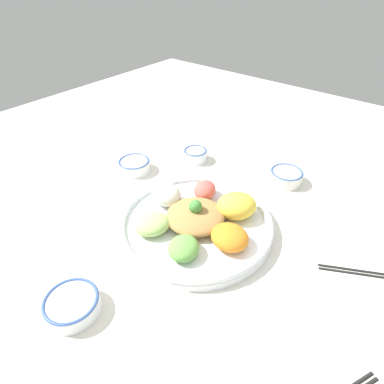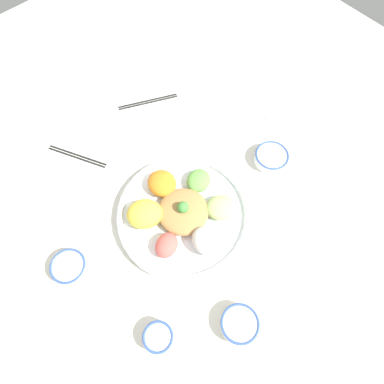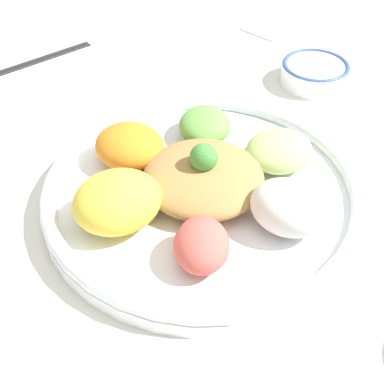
% 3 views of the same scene
% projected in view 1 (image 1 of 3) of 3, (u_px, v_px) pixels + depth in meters
% --- Properties ---
extents(ground_plane, '(2.40, 2.40, 0.00)m').
position_uv_depth(ground_plane, '(206.00, 230.00, 0.85)').
color(ground_plane, silver).
extents(salad_platter, '(0.40, 0.40, 0.09)m').
position_uv_depth(salad_platter, '(196.00, 220.00, 0.84)').
color(salad_platter, white).
rests_on(salad_platter, ground_plane).
extents(sauce_bowl_red, '(0.10, 0.10, 0.04)m').
position_uv_depth(sauce_bowl_red, '(134.00, 165.00, 1.06)').
color(sauce_bowl_red, white).
rests_on(sauce_bowl_red, ground_plane).
extents(rice_bowl_blue, '(0.08, 0.08, 0.04)m').
position_uv_depth(rice_bowl_blue, '(195.00, 154.00, 1.12)').
color(rice_bowl_blue, white).
rests_on(rice_bowl_blue, ground_plane).
extents(sauce_bowl_dark, '(0.10, 0.10, 0.04)m').
position_uv_depth(sauce_bowl_dark, '(286.00, 176.00, 1.01)').
color(sauce_bowl_dark, white).
rests_on(sauce_bowl_dark, ground_plane).
extents(rice_bowl_plain, '(0.11, 0.11, 0.04)m').
position_uv_depth(rice_bowl_plain, '(72.00, 304.00, 0.64)').
color(rice_bowl_plain, white).
rests_on(rice_bowl_plain, ground_plane).
extents(chopsticks_pair_far, '(0.12, 0.20, 0.01)m').
position_uv_depth(chopsticks_pair_far, '(368.00, 273.00, 0.73)').
color(chopsticks_pair_far, black).
rests_on(chopsticks_pair_far, ground_plane).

